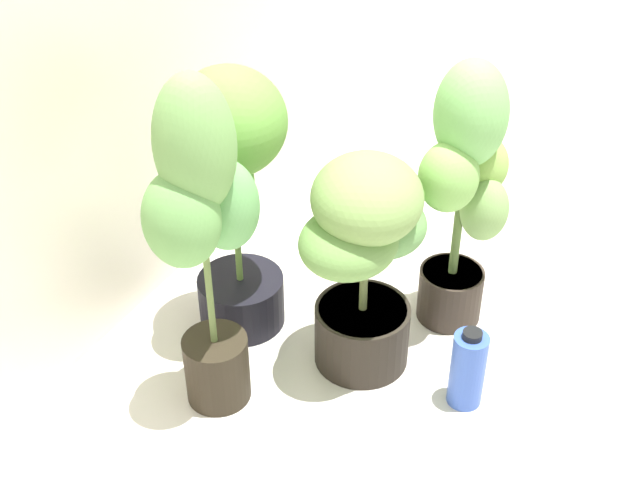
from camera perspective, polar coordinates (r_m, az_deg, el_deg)
name	(u,v)px	position (r m, az deg, el deg)	size (l,w,h in m)	color
ground_plane	(393,365)	(2.46, 5.15, -8.73)	(8.00, 8.00, 0.00)	silver
potted_plant_front_right	(465,182)	(2.36, 10.17, 4.05)	(0.34, 0.30, 0.87)	#352A23
potted_plant_back_left	(202,224)	(2.01, -8.28, 1.10)	(0.35, 0.26, 0.98)	#2B2318
potted_plant_back_center	(226,181)	(2.29, -6.60, 4.14)	(0.47, 0.43, 0.86)	black
potted_plant_center	(365,250)	(2.22, 3.15, -0.69)	(0.46, 0.40, 0.68)	black
nutrient_bottle	(468,369)	(2.30, 10.34, -8.90)	(0.10, 0.10, 0.25)	blue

